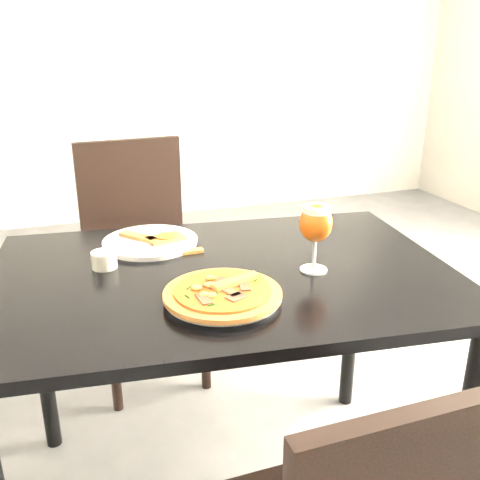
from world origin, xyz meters
name	(u,v)px	position (x,y,z in m)	size (l,w,h in m)	color
dining_table	(223,301)	(-0.32, 0.13, 0.66)	(1.28, 0.93, 0.75)	black
chair_far	(141,252)	(-0.42, 0.90, 0.52)	(0.47, 0.47, 0.95)	black
plate_main	(223,295)	(-0.37, -0.03, 0.76)	(0.27, 0.27, 0.01)	silver
pizza	(223,292)	(-0.37, -0.04, 0.77)	(0.27, 0.27, 0.03)	brown
plate_second	(150,242)	(-0.46, 0.38, 0.76)	(0.28, 0.28, 0.01)	silver
crust_scraps	(156,238)	(-0.45, 0.37, 0.77)	(0.18, 0.14, 0.01)	brown
loose_crust	(184,252)	(-0.39, 0.27, 0.75)	(0.11, 0.03, 0.01)	brown
sauce_cup	(104,259)	(-0.61, 0.25, 0.77)	(0.07, 0.07, 0.04)	beige
beer_glass	(316,224)	(-0.09, 0.05, 0.88)	(0.09, 0.09, 0.18)	silver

